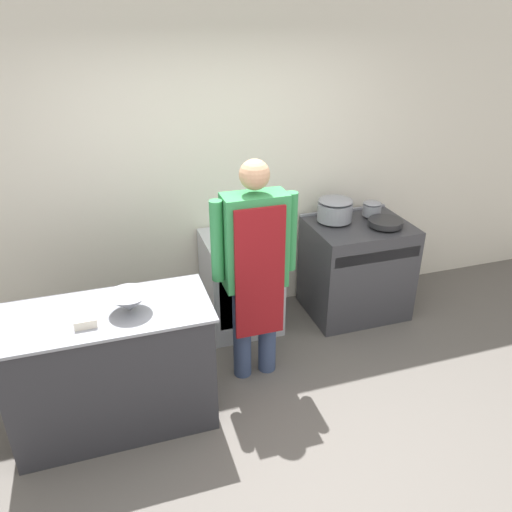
{
  "coord_description": "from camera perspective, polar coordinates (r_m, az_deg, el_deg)",
  "views": [
    {
      "loc": [
        -0.91,
        -2.16,
        2.62
      ],
      "look_at": [
        0.11,
        1.04,
        0.96
      ],
      "focal_mm": 35.0,
      "sensor_mm": 36.0,
      "label": 1
    }
  ],
  "objects": [
    {
      "name": "sauce_pot",
      "position": [
        4.72,
        13.1,
        5.32
      ],
      "size": [
        0.17,
        0.17,
        0.13
      ],
      "color": "gray",
      "rests_on": "stove"
    },
    {
      "name": "ground_plane",
      "position": [
        3.52,
        3.68,
        -21.92
      ],
      "size": [
        14.0,
        14.0,
        0.0
      ],
      "primitive_type": "plane",
      "color": "#5B5651"
    },
    {
      "name": "prep_counter",
      "position": [
        3.57,
        -16.0,
        -12.24
      ],
      "size": [
        1.34,
        0.63,
        0.91
      ],
      "color": "#2D2D33",
      "rests_on": "ground_plane"
    },
    {
      "name": "wall_back",
      "position": [
        4.36,
        -5.02,
        9.3
      ],
      "size": [
        8.0,
        0.05,
        2.7
      ],
      "color": "silver",
      "rests_on": "ground_plane"
    },
    {
      "name": "plastic_tub",
      "position": [
        3.21,
        -18.91,
        -6.93
      ],
      "size": [
        0.13,
        0.13,
        0.06
      ],
      "color": "silver",
      "rests_on": "prep_counter"
    },
    {
      "name": "stove",
      "position": [
        4.76,
        11.35,
        -1.39
      ],
      "size": [
        0.89,
        0.71,
        0.92
      ],
      "color": "#38383D",
      "rests_on": "ground_plane"
    },
    {
      "name": "fridge_unit",
      "position": [
        4.44,
        -1.71,
        -3.05
      ],
      "size": [
        0.63,
        0.59,
        0.88
      ],
      "color": "silver",
      "rests_on": "ground_plane"
    },
    {
      "name": "mixing_bowl",
      "position": [
        3.25,
        -14.29,
        -5.13
      ],
      "size": [
        0.27,
        0.27,
        0.12
      ],
      "color": "gray",
      "rests_on": "prep_counter"
    },
    {
      "name": "stock_pot",
      "position": [
        4.53,
        9.02,
        5.35
      ],
      "size": [
        0.31,
        0.31,
        0.21
      ],
      "color": "gray",
      "rests_on": "stove"
    },
    {
      "name": "person_cook",
      "position": [
        3.59,
        -0.12,
        -0.65
      ],
      "size": [
        0.64,
        0.24,
        1.74
      ],
      "color": "#38476B",
      "rests_on": "ground_plane"
    },
    {
      "name": "saute_pan",
      "position": [
        4.54,
        14.58,
        3.74
      ],
      "size": [
        0.3,
        0.3,
        0.05
      ],
      "color": "#262628",
      "rests_on": "stove"
    }
  ]
}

